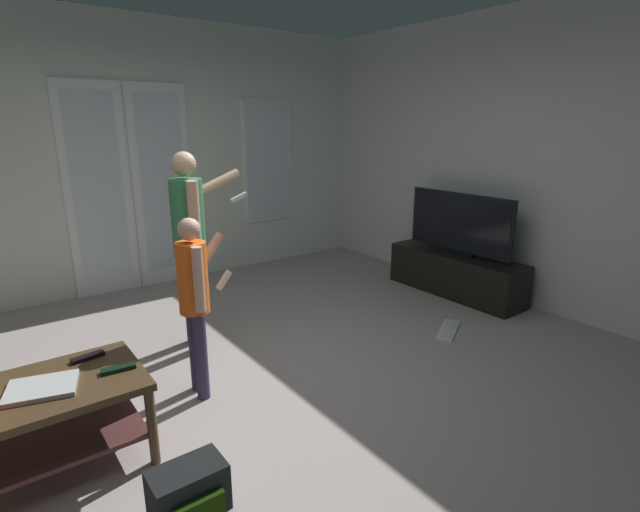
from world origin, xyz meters
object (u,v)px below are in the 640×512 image
at_px(loose_keyboard, 448,330).
at_px(tv_stand, 456,274).
at_px(flat_screen_tv, 459,223).
at_px(laptop_closed, 42,388).
at_px(person_adult, 191,233).
at_px(backpack, 189,492).
at_px(person_child, 195,292).
at_px(tv_remote_black, 118,369).
at_px(coffee_table, 48,409).
at_px(dvd_remote_slim, 88,357).

bearing_deg(loose_keyboard, tv_stand, 35.32).
relative_size(flat_screen_tv, loose_keyboard, 2.67).
bearing_deg(laptop_closed, tv_stand, 22.51).
bearing_deg(person_adult, backpack, -114.19).
bearing_deg(person_child, flat_screen_tv, 4.47).
bearing_deg(person_adult, tv_remote_black, -130.41).
distance_m(loose_keyboard, laptop_closed, 3.01).
bearing_deg(tv_stand, loose_keyboard, -144.68).
bearing_deg(coffee_table, tv_stand, 6.76).
distance_m(laptop_closed, tv_remote_black, 0.35).
bearing_deg(dvd_remote_slim, person_adult, 30.03).
distance_m(flat_screen_tv, loose_keyboard, 1.23).
height_order(laptop_closed, dvd_remote_slim, laptop_closed).
height_order(person_adult, person_child, person_adult).
bearing_deg(tv_remote_black, coffee_table, 176.12).
relative_size(coffee_table, tv_stand, 0.62).
relative_size(coffee_table, tv_remote_black, 5.32).
relative_size(person_adult, tv_remote_black, 8.93).
xyz_separation_m(coffee_table, person_child, (0.89, 0.22, 0.36)).
bearing_deg(person_child, loose_keyboard, -9.60).
relative_size(backpack, dvd_remote_slim, 1.96).
distance_m(person_child, dvd_remote_slim, 0.69).
distance_m(person_child, loose_keyboard, 2.21).
relative_size(person_adult, laptop_closed, 4.92).
bearing_deg(tv_stand, flat_screen_tv, 114.59).
bearing_deg(person_child, person_adult, 68.68).
bearing_deg(dvd_remote_slim, laptop_closed, -148.17).
xyz_separation_m(person_adult, backpack, (-0.72, -1.60, -0.80)).
distance_m(tv_stand, tv_remote_black, 3.48).
xyz_separation_m(coffee_table, laptop_closed, (-0.01, -0.03, 0.14)).
bearing_deg(loose_keyboard, backpack, -167.34).
distance_m(flat_screen_tv, laptop_closed, 3.82).
bearing_deg(loose_keyboard, tv_remote_black, 178.47).
distance_m(coffee_table, tv_remote_black, 0.37).
relative_size(coffee_table, dvd_remote_slim, 5.32).
distance_m(backpack, tv_remote_black, 0.74).
distance_m(person_child, tv_remote_black, 0.66).
relative_size(loose_keyboard, tv_remote_black, 2.64).
relative_size(tv_stand, person_child, 1.24).
distance_m(tv_remote_black, dvd_remote_slim, 0.25).
height_order(coffee_table, person_adult, person_adult).
distance_m(backpack, dvd_remote_slim, 0.97).
bearing_deg(dvd_remote_slim, tv_stand, -4.00).
xyz_separation_m(person_child, loose_keyboard, (2.07, -0.35, -0.69)).
distance_m(person_adult, person_child, 0.76).
relative_size(tv_stand, loose_keyboard, 3.23).
height_order(tv_stand, laptop_closed, laptop_closed).
height_order(tv_stand, backpack, tv_stand).
xyz_separation_m(flat_screen_tv, tv_remote_black, (-3.43, -0.51, -0.26)).
bearing_deg(flat_screen_tv, person_child, -175.53).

